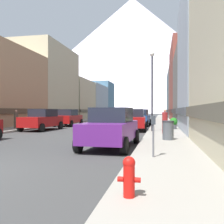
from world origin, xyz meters
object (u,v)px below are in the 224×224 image
object	(u,v)px
parking_meter_near	(153,130)
pedestrian_1	(16,120)
car_right_0	(111,127)
trash_bin_right	(168,130)
car_right_1	(134,120)
car_driving_1	(141,114)
car_left_1	(42,120)
potted_plant_1	(174,123)
streetlamp_right	(152,79)
car_driving_0	(117,115)
car_left_2	(68,118)
fire_hydrant_near	(129,175)
car_right_2	(140,118)
pedestrian_2	(165,122)

from	to	relation	value
parking_meter_near	pedestrian_1	xyz separation A→B (m)	(-12.00, 11.14, -0.14)
car_right_0	trash_bin_right	size ratio (longest dim) A/B	4.55
car_right_0	trash_bin_right	distance (m)	3.33
car_right_1	pedestrian_1	world-z (taller)	car_right_1
car_right_1	car_driving_1	world-z (taller)	same
car_right_1	parking_meter_near	bearing A→B (deg)	-80.97
car_driving_1	parking_meter_near	distance (m)	49.12
car_right_1	pedestrian_1	size ratio (longest dim) A/B	2.85
car_left_1	potted_plant_1	distance (m)	10.89
parking_meter_near	streetlamp_right	bearing A→B (deg)	92.20
car_driving_0	parking_meter_near	world-z (taller)	car_driving_0
car_driving_0	pedestrian_1	world-z (taller)	car_driving_0
car_driving_0	potted_plant_1	world-z (taller)	car_driving_0
car_right_0	car_left_2	bearing A→B (deg)	118.08
fire_hydrant_near	potted_plant_1	distance (m)	16.44
car_driving_0	trash_bin_right	size ratio (longest dim) A/B	4.49
car_right_0	parking_meter_near	bearing A→B (deg)	-55.06
car_left_1	car_right_0	distance (m)	11.27
car_right_1	car_right_0	bearing A→B (deg)	-89.97
car_right_2	pedestrian_1	distance (m)	12.30
car_right_1	trash_bin_right	bearing A→B (deg)	-70.88
parking_meter_near	car_right_0	bearing A→B (deg)	124.94
streetlamp_right	fire_hydrant_near	bearing A→B (deg)	-89.60
car_right_1	trash_bin_right	size ratio (longest dim) A/B	4.57
streetlamp_right	trash_bin_right	bearing A→B (deg)	-79.65
car_right_2	pedestrian_1	size ratio (longest dim) A/B	2.84
car_left_1	car_right_1	distance (m)	7.68
pedestrian_2	parking_meter_near	bearing A→B (deg)	-93.33
parking_meter_near	potted_plant_1	size ratio (longest dim) A/B	1.43
car_right_2	streetlamp_right	world-z (taller)	streetlamp_right
car_right_1	car_right_2	world-z (taller)	same
trash_bin_right	parking_meter_near	bearing A→B (deg)	-96.95
car_right_1	potted_plant_1	distance (m)	3.22
car_right_2	trash_bin_right	world-z (taller)	car_right_2
car_left_1	trash_bin_right	size ratio (longest dim) A/B	4.56
car_right_1	trash_bin_right	world-z (taller)	car_right_1
car_right_0	car_right_2	size ratio (longest dim) A/B	1.00
car_right_0	parking_meter_near	size ratio (longest dim) A/B	3.35
trash_bin_right	car_driving_0	bearing A→B (deg)	104.76
car_right_2	car_driving_0	world-z (taller)	same
car_right_1	streetlamp_right	bearing A→B (deg)	-50.62
trash_bin_right	pedestrian_1	world-z (taller)	pedestrian_1
car_right_0	car_driving_1	bearing A→B (deg)	92.73
car_left_2	car_right_1	distance (m)	8.96
car_right_0	pedestrian_1	xyz separation A→B (m)	(-10.05, 8.36, -0.03)
car_right_1	car_driving_0	xyz separation A→B (m)	(-5.40, 22.81, 0.00)
car_driving_1	car_left_2	bearing A→B (deg)	-99.60
car_right_0	pedestrian_2	bearing A→B (deg)	67.09
car_left_2	car_right_0	xyz separation A→B (m)	(7.60, -14.25, 0.00)
potted_plant_1	pedestrian_1	size ratio (longest dim) A/B	0.59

